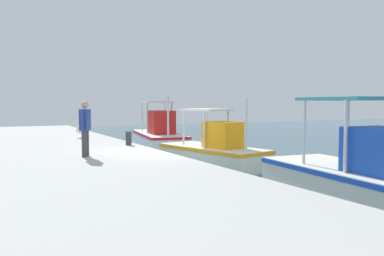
{
  "coord_description": "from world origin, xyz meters",
  "views": [
    {
      "loc": [
        13.09,
        -5.46,
        2.46
      ],
      "look_at": [
        -1.72,
        2.09,
        1.44
      ],
      "focal_mm": 37.93,
      "sensor_mm": 36.0,
      "label": 1
    }
  ],
  "objects": [
    {
      "name": "quay_pier",
      "position": [
        0.0,
        -5.0,
        0.4
      ],
      "size": [
        36.0,
        10.0,
        0.8
      ],
      "primitive_type": "cube",
      "color": "#B2B2AD",
      "rests_on": "ground"
    },
    {
      "name": "fishing_boat_nearest",
      "position": [
        -7.36,
        2.95,
        0.68
      ],
      "size": [
        6.27,
        3.01,
        2.78
      ],
      "color": "white",
      "rests_on": "ground"
    },
    {
      "name": "fishing_boat_second",
      "position": [
        -0.37,
        2.36,
        0.6
      ],
      "size": [
        5.0,
        2.7,
        2.66
      ],
      "color": "silver",
      "rests_on": "ground"
    },
    {
      "name": "fishing_boat_third",
      "position": [
        6.52,
        2.43,
        0.67
      ],
      "size": [
        5.67,
        2.57,
        3.28
      ],
      "color": "silver",
      "rests_on": "ground"
    },
    {
      "name": "pelican",
      "position": [
        -6.86,
        -1.3,
        1.2
      ],
      "size": [
        0.56,
        0.96,
        0.82
      ],
      "color": "tan",
      "rests_on": "quay_pier"
    },
    {
      "name": "fisherman_standing",
      "position": [
        0.45,
        -2.73,
        1.75
      ],
      "size": [
        0.55,
        0.42,
        1.71
      ],
      "color": "#3F3F42",
      "rests_on": "quay_pier"
    },
    {
      "name": "mooring_bollard_nearest",
      "position": [
        -2.26,
        -0.45,
        1.07
      ],
      "size": [
        0.24,
        0.24,
        0.55
      ],
      "primitive_type": "cylinder",
      "color": "#333338",
      "rests_on": "quay_pier"
    }
  ]
}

